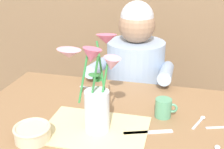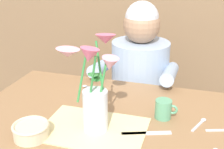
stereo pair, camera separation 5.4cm
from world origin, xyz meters
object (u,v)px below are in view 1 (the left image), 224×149
seated_person (134,94)px  dinner_knife (148,132)px  ceramic_bowl (32,132)px  coffee_cup (164,108)px  flower_vase (96,90)px

seated_person → dinner_knife: seated_person is taller
seated_person → ceramic_bowl: 0.88m
seated_person → dinner_knife: size_ratio=5.97×
ceramic_bowl → coffee_cup: bearing=32.2°
flower_vase → ceramic_bowl: size_ratio=2.69×
flower_vase → coffee_cup: size_ratio=3.93×
seated_person → coffee_cup: bearing=-69.6°
ceramic_bowl → seated_person: bearing=73.8°
ceramic_bowl → flower_vase: bearing=30.0°
ceramic_bowl → dinner_knife: size_ratio=0.72×
flower_vase → ceramic_bowl: bearing=-150.0°
flower_vase → seated_person: bearing=87.4°
seated_person → dinner_knife: 0.72m
seated_person → coffee_cup: (0.21, -0.54, 0.22)m
flower_vase → dinner_knife: bearing=7.0°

